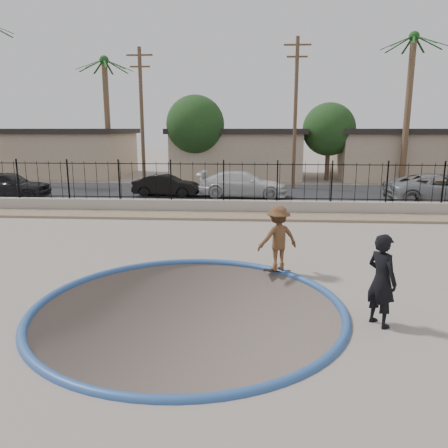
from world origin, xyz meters
The scene contains 23 objects.
ground centered at (0.00, 12.00, -1.10)m, with size 120.00×120.00×2.20m, color gray.
bowl_pit centered at (0.00, -1.00, 0.00)m, with size 6.84×6.84×1.80m, color #52473F, non-canonical shape.
coping_ring centered at (0.00, -1.00, 0.00)m, with size 7.04×7.04×0.20m, color #2B508E.
rock_strip centered at (0.00, 9.20, 0.06)m, with size 42.00×1.60×0.11m, color #9D8467.
retaining_wall centered at (0.00, 10.30, 0.30)m, with size 42.00×0.45×0.60m, color gray.
fence centered at (0.00, 10.30, 1.50)m, with size 40.00×0.04×1.80m.
street centered at (0.00, 17.00, 0.02)m, with size 90.00×8.00×0.04m, color black.
house_west centered at (-15.00, 26.50, 1.97)m, with size 11.60×8.60×3.90m.
house_center centered at (0.00, 26.50, 1.97)m, with size 10.60×8.60×3.90m.
house_east centered at (14.00, 26.50, 1.97)m, with size 12.60×8.60×3.90m.
palm_mid centered at (-10.00, 24.00, 6.69)m, with size 2.30×2.30×9.30m.
palm_right centered at (12.00, 22.00, 7.33)m, with size 2.30×2.30×10.30m.
utility_pole_left centered at (-6.00, 19.00, 4.70)m, with size 1.70×0.24×9.00m.
utility_pole_mid centered at (4.00, 19.00, 4.96)m, with size 1.70×0.24×9.50m.
street_tree_left centered at (-3.00, 23.00, 4.19)m, with size 4.32×4.32×6.36m.
street_tree_mid centered at (7.00, 24.00, 3.84)m, with size 3.96×3.96×5.83m.
skater centered at (2.09, 1.60, 0.89)m, with size 1.15×0.66×1.79m, color brown.
skateboard centered at (2.09, 1.60, 0.05)m, with size 0.76×0.27×0.06m.
videographer centered at (4.00, -1.57, 0.96)m, with size 0.70×0.46×1.91m, color black.
car_a centered at (-12.39, 13.40, 0.82)m, with size 1.84×4.58×1.56m, color black.
car_b centered at (-3.69, 15.00, 0.67)m, with size 1.33×3.82×1.26m, color black.
car_c centered at (0.78, 15.00, 0.78)m, with size 2.08×5.11×1.48m, color silver.
car_d centered at (11.24, 13.40, 0.82)m, with size 2.61×5.66×1.57m, color gray.
Camera 1 is at (1.41, -10.06, 3.94)m, focal length 35.00 mm.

